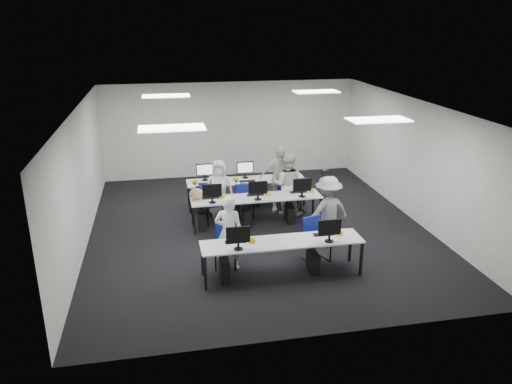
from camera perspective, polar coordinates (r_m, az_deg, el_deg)
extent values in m
plane|color=black|center=(12.26, 0.23, -4.11)|extent=(9.00, 9.00, 0.00)
plane|color=white|center=(11.41, 0.25, 9.86)|extent=(9.00, 9.00, 0.00)
cube|color=beige|center=(16.05, -2.96, 7.15)|extent=(8.00, 0.02, 3.00)
cube|color=beige|center=(7.68, 6.93, -6.89)|extent=(8.00, 0.02, 3.00)
cube|color=beige|center=(11.67, -19.41, 1.38)|extent=(0.02, 9.00, 3.00)
cube|color=beige|center=(13.11, 17.68, 3.47)|extent=(0.02, 9.00, 3.00)
cube|color=white|center=(9.23, -9.60, 7.24)|extent=(1.20, 0.60, 0.02)
cube|color=white|center=(10.15, 13.81, 8.04)|extent=(1.20, 0.60, 0.02)
cube|color=white|center=(13.17, -10.25, 10.77)|extent=(1.20, 0.60, 0.02)
cube|color=white|center=(13.83, 6.88, 11.33)|extent=(1.20, 0.60, 0.02)
cube|color=silver|center=(9.83, 3.01, -5.73)|extent=(3.20, 0.70, 0.03)
cube|color=black|center=(9.50, -5.81, -9.22)|extent=(0.05, 0.05, 0.70)
cube|color=black|center=(10.03, -6.15, -7.61)|extent=(0.05, 0.05, 0.70)
cube|color=black|center=(10.20, 11.94, -7.46)|extent=(0.05, 0.05, 0.70)
cube|color=black|center=(10.70, 10.71, -6.06)|extent=(0.05, 0.05, 0.70)
cube|color=silver|center=(12.18, 0.05, -0.65)|extent=(3.20, 0.70, 0.03)
cube|color=black|center=(11.85, -7.06, -3.29)|extent=(0.05, 0.05, 0.70)
cube|color=black|center=(12.40, -7.27, -2.24)|extent=(0.05, 0.05, 0.70)
cube|color=black|center=(12.42, 7.36, -2.22)|extent=(0.05, 0.05, 0.70)
cube|color=black|center=(12.95, 6.53, -1.27)|extent=(0.05, 0.05, 0.70)
cube|color=silver|center=(13.48, -1.11, 1.34)|extent=(3.20, 0.70, 0.03)
cube|color=black|center=(13.15, -7.53, -0.98)|extent=(0.05, 0.05, 0.70)
cube|color=black|center=(13.71, -7.71, -0.13)|extent=(0.05, 0.05, 0.70)
cube|color=black|center=(13.66, 5.53, -0.11)|extent=(0.05, 0.05, 0.70)
cube|color=black|center=(14.21, 4.85, 0.68)|extent=(0.05, 0.05, 0.70)
cube|color=#0C53A7|center=(9.38, -2.05, -4.90)|extent=(0.46, 0.04, 0.32)
cube|color=black|center=(9.78, -2.33, -5.68)|extent=(0.42, 0.14, 0.02)
ellipsoid|color=black|center=(9.82, -0.60, -5.50)|extent=(0.07, 0.10, 0.04)
cube|color=black|center=(9.87, -3.62, -8.93)|extent=(0.18, 0.40, 0.42)
cube|color=white|center=(9.79, 8.42, -4.01)|extent=(0.46, 0.04, 0.32)
cube|color=black|center=(10.18, 7.75, -4.81)|extent=(0.42, 0.14, 0.02)
ellipsoid|color=black|center=(10.28, 9.35, -4.62)|extent=(0.07, 0.10, 0.04)
cube|color=black|center=(10.22, 6.53, -7.97)|extent=(0.18, 0.40, 0.42)
cube|color=white|center=(11.75, -5.05, 0.15)|extent=(0.46, 0.04, 0.32)
cube|color=black|center=(12.15, -5.18, -0.65)|extent=(0.42, 0.14, 0.02)
ellipsoid|color=black|center=(12.18, -3.78, -0.53)|extent=(0.07, 0.10, 0.04)
cube|color=black|center=(12.19, -6.20, -3.30)|extent=(0.18, 0.40, 0.42)
cube|color=white|center=(11.91, 0.22, 0.49)|extent=(0.46, 0.04, 0.32)
cube|color=black|center=(12.30, -0.08, -0.32)|extent=(0.42, 0.14, 0.02)
ellipsoid|color=black|center=(12.35, 1.28, -0.19)|extent=(0.07, 0.10, 0.04)
cube|color=black|center=(12.32, -1.10, -2.94)|extent=(0.18, 0.40, 0.42)
cube|color=white|center=(12.16, 5.30, 0.81)|extent=(0.46, 0.04, 0.32)
cube|color=black|center=(12.54, 4.86, 0.01)|extent=(0.42, 0.14, 0.02)
ellipsoid|color=black|center=(12.62, 6.17, 0.13)|extent=(0.07, 0.10, 0.04)
cube|color=black|center=(12.54, 3.86, -2.56)|extent=(0.18, 0.40, 0.42)
cube|color=white|center=(13.42, -5.89, 2.57)|extent=(0.46, 0.04, 0.32)
cube|color=black|center=(13.20, -5.71, 0.98)|extent=(0.42, 0.14, 0.02)
ellipsoid|color=black|center=(13.18, -7.01, 0.93)|extent=(0.07, 0.10, 0.04)
cube|color=black|center=(13.53, -4.64, -0.91)|extent=(0.18, 0.40, 0.42)
cube|color=white|center=(13.56, -1.25, 2.84)|extent=(0.46, 0.04, 0.32)
cube|color=black|center=(13.34, -1.01, 1.27)|extent=(0.42, 0.14, 0.02)
ellipsoid|color=black|center=(13.29, -2.28, 1.22)|extent=(0.07, 0.10, 0.04)
cube|color=black|center=(13.69, -0.07, -0.61)|extent=(0.18, 0.40, 0.42)
cube|color=white|center=(13.78, 3.26, 3.09)|extent=(0.46, 0.04, 0.32)
cube|color=black|center=(13.57, 3.57, 1.54)|extent=(0.42, 0.14, 0.02)
ellipsoid|color=black|center=(13.50, 2.34, 1.50)|extent=(0.07, 0.10, 0.04)
cube|color=black|center=(13.93, 4.38, -0.31)|extent=(0.18, 0.40, 0.42)
cube|color=navy|center=(10.28, -3.50, -6.18)|extent=(0.50, 0.49, 0.06)
cube|color=navy|center=(10.35, -3.48, -4.42)|extent=(0.42, 0.12, 0.36)
cube|color=navy|center=(10.56, 6.94, -5.43)|extent=(0.57, 0.56, 0.06)
cube|color=navy|center=(10.61, 6.34, -3.70)|extent=(0.43, 0.19, 0.37)
cube|color=navy|center=(12.51, -5.12, -1.34)|extent=(0.57, 0.55, 0.06)
cube|color=navy|center=(12.60, -5.54, 0.10)|extent=(0.43, 0.18, 0.37)
cube|color=navy|center=(12.81, -1.04, -1.00)|extent=(0.50, 0.49, 0.06)
cube|color=navy|center=(12.90, -0.96, 0.29)|extent=(0.39, 0.15, 0.33)
cube|color=navy|center=(13.02, 3.85, -0.43)|extent=(0.55, 0.53, 0.06)
cube|color=navy|center=(13.11, 3.44, 0.97)|extent=(0.44, 0.15, 0.38)
cube|color=navy|center=(12.99, -5.74, -0.80)|extent=(0.52, 0.51, 0.06)
cube|color=navy|center=(12.74, -6.01, -0.06)|extent=(0.38, 0.19, 0.33)
cube|color=navy|center=(13.08, -1.49, -0.56)|extent=(0.47, 0.46, 0.06)
cube|color=navy|center=(12.82, -1.50, 0.18)|extent=(0.40, 0.11, 0.34)
cube|color=navy|center=(13.18, 4.43, -0.15)|extent=(0.55, 0.53, 0.06)
cube|color=navy|center=(12.91, 4.88, 0.73)|extent=(0.45, 0.13, 0.39)
ellipsoid|color=tan|center=(12.05, -6.84, -0.23)|extent=(0.36, 0.24, 0.28)
imported|color=silver|center=(10.06, -3.13, -4.66)|extent=(0.66, 0.53, 1.58)
imported|color=silver|center=(12.85, 3.64, 0.88)|extent=(0.97, 0.88, 1.63)
imported|color=silver|center=(12.79, -4.21, 0.42)|extent=(0.81, 0.61, 1.49)
imported|color=silver|center=(13.05, 2.68, 1.51)|extent=(1.10, 0.63, 1.77)
imported|color=gray|center=(11.15, 8.18, -2.24)|extent=(1.16, 0.82, 1.63)
cube|color=black|center=(11.01, 7.91, 2.28)|extent=(0.18, 0.21, 0.10)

